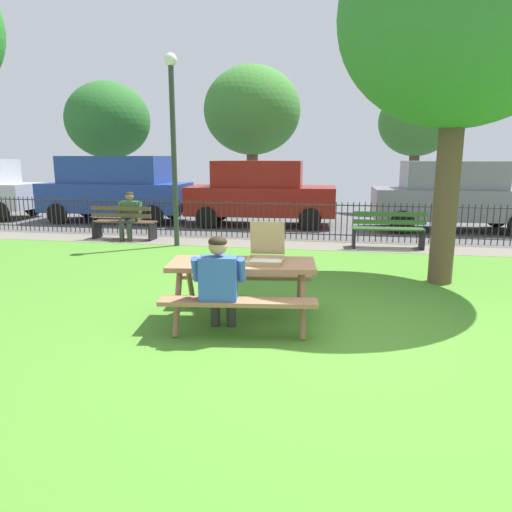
{
  "coord_description": "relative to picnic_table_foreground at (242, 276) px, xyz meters",
  "views": [
    {
      "loc": [
        0.12,
        -5.27,
        2.05
      ],
      "look_at": [
        -1.05,
        0.84,
        0.75
      ],
      "focal_mm": 33.35,
      "sensor_mm": 36.0,
      "label": 1
    }
  ],
  "objects": [
    {
      "name": "park_bench_left",
      "position": [
        -4.27,
        5.45,
        -0.18
      ],
      "size": [
        1.6,
        0.47,
        0.85
      ],
      "color": "brown",
      "rests_on": "ground"
    },
    {
      "name": "iron_fence_streetside",
      "position": [
        1.13,
        6.29,
        -0.11
      ],
      "size": [
        22.27,
        0.03,
        0.96
      ],
      "color": "#2D2823",
      "rests_on": "ground"
    },
    {
      "name": "pizza_slice_on_table",
      "position": [
        -0.14,
        0.01,
        0.18
      ],
      "size": [
        0.26,
        0.27,
        0.02
      ],
      "color": "#F1CA61",
      "rests_on": "picnic_table_foreground"
    },
    {
      "name": "tree_near_table",
      "position": [
        2.81,
        2.49,
        3.51
      ],
      "size": [
        3.67,
        3.67,
        5.78
      ],
      "color": "brown",
      "rests_on": "ground"
    },
    {
      "name": "far_tree_left",
      "position": [
        -8.92,
        13.85,
        2.98
      ],
      "size": [
        3.56,
        3.56,
        5.19
      ],
      "color": "brown",
      "rests_on": "ground"
    },
    {
      "name": "far_tree_midleft",
      "position": [
        -2.63,
        13.85,
        3.26
      ],
      "size": [
        3.88,
        3.88,
        5.63
      ],
      "color": "brown",
      "rests_on": "ground"
    },
    {
      "name": "picnic_table_foreground",
      "position": [
        0.0,
        0.0,
        0.0
      ],
      "size": [
        1.98,
        1.71,
        0.79
      ],
      "color": "#99694A",
      "rests_on": "ground"
    },
    {
      "name": "parked_car_left",
      "position": [
        -6.03,
        8.58,
        0.5
      ],
      "size": [
        4.65,
        2.06,
        2.08
      ],
      "color": "navy",
      "rests_on": "ground"
    },
    {
      "name": "park_bench_center",
      "position": [
        2.19,
        5.45,
        -0.18
      ],
      "size": [
        1.62,
        0.56,
        0.85
      ],
      "color": "#315C28",
      "rests_on": "ground"
    },
    {
      "name": "ground",
      "position": [
        1.13,
        0.97,
        -0.61
      ],
      "size": [
        28.0,
        10.64,
        0.02
      ],
      "primitive_type": "cube",
      "color": "#4A852A"
    },
    {
      "name": "street_asphalt",
      "position": [
        1.13,
        9.42,
        -0.6
      ],
      "size": [
        28.0,
        6.27,
        0.01
      ],
      "primitive_type": "cube",
      "color": "#515154"
    },
    {
      "name": "person_on_park_bench",
      "position": [
        -4.12,
        5.47,
        0.06
      ],
      "size": [
        0.63,
        0.62,
        1.19
      ],
      "color": "#363636",
      "rests_on": "ground"
    },
    {
      "name": "far_tree_center",
      "position": [
        3.73,
        13.85,
        2.73
      ],
      "size": [
        2.85,
        2.85,
        4.64
      ],
      "color": "brown",
      "rests_on": "ground"
    },
    {
      "name": "parked_car_center",
      "position": [
        -1.33,
        8.58,
        0.41
      ],
      "size": [
        4.49,
        2.1,
        1.94
      ],
      "color": "maroon",
      "rests_on": "ground"
    },
    {
      "name": "lamp_post_walkway",
      "position": [
        -2.66,
        4.86,
        2.0
      ],
      "size": [
        0.28,
        0.28,
        4.28
      ],
      "color": "#2D382D",
      "rests_on": "ground"
    },
    {
      "name": "cobblestone_walkway",
      "position": [
        1.13,
        5.59,
        -0.6
      ],
      "size": [
        28.0,
        1.4,
        0.01
      ],
      "primitive_type": "cube",
      "color": "slate"
    },
    {
      "name": "parked_car_right",
      "position": [
        4.17,
        8.58,
        0.41
      ],
      "size": [
        4.47,
        2.06,
        1.94
      ],
      "color": "slate",
      "rests_on": "ground"
    },
    {
      "name": "adult_at_table",
      "position": [
        -0.15,
        -0.53,
        0.06
      ],
      "size": [
        0.63,
        0.63,
        1.19
      ],
      "color": "#353535",
      "rests_on": "ground"
    },
    {
      "name": "pizza_box_open",
      "position": [
        0.28,
        0.1,
        0.29
      ],
      "size": [
        0.46,
        0.52,
        0.49
      ],
      "color": "tan",
      "rests_on": "picnic_table_foreground"
    }
  ]
}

